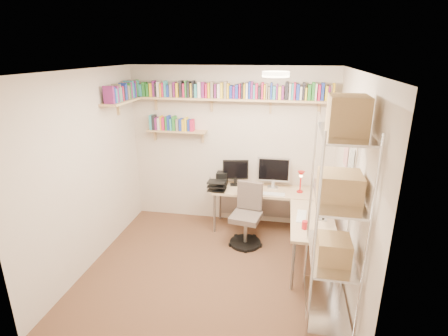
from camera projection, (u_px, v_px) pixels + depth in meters
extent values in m
plane|color=#4F2D22|center=(212.00, 270.00, 4.54)|extent=(3.20, 3.20, 0.00)
cube|color=#C5B2A0|center=(231.00, 147.00, 5.54)|extent=(3.20, 0.04, 2.50)
cube|color=#C5B2A0|center=(87.00, 172.00, 4.41)|extent=(0.04, 3.00, 2.50)
cube|color=#C5B2A0|center=(352.00, 189.00, 3.87)|extent=(0.04, 3.00, 2.50)
cube|color=#C5B2A0|center=(170.00, 246.00, 2.74)|extent=(3.20, 0.04, 2.50)
cube|color=white|center=(209.00, 71.00, 3.74)|extent=(3.20, 3.00, 0.04)
cube|color=silver|center=(346.00, 150.00, 4.29)|extent=(0.01, 0.30, 0.42)
cube|color=white|center=(351.00, 163.00, 3.93)|extent=(0.01, 0.28, 0.38)
cylinder|color=#FFEAC6|center=(276.00, 74.00, 3.82)|extent=(0.30, 0.30, 0.06)
cube|color=tan|center=(230.00, 99.00, 5.18)|extent=(3.05, 0.25, 0.03)
cube|color=tan|center=(124.00, 101.00, 5.03)|extent=(0.25, 1.00, 0.03)
cube|color=tan|center=(177.00, 131.00, 5.51)|extent=(0.95, 0.20, 0.02)
cube|color=tan|center=(155.00, 101.00, 5.46)|extent=(0.03, 0.20, 0.20)
cube|color=tan|center=(211.00, 103.00, 5.31)|extent=(0.03, 0.20, 0.20)
cube|color=tan|center=(271.00, 104.00, 5.16)|extent=(0.03, 0.20, 0.20)
cube|color=tan|center=(319.00, 106.00, 5.04)|extent=(0.03, 0.20, 0.20)
cube|color=#26742A|center=(136.00, 88.00, 5.38)|extent=(0.04, 0.12, 0.25)
cube|color=#7D6F5B|center=(139.00, 90.00, 5.38)|extent=(0.03, 0.12, 0.18)
cube|color=teal|center=(142.00, 90.00, 5.37)|extent=(0.04, 0.13, 0.18)
cube|color=#26742A|center=(145.00, 89.00, 5.36)|extent=(0.04, 0.13, 0.21)
cube|color=#26742A|center=(148.00, 90.00, 5.35)|extent=(0.04, 0.11, 0.19)
cube|color=gold|center=(152.00, 90.00, 5.34)|extent=(0.04, 0.14, 0.20)
cube|color=#6D1D5F|center=(154.00, 89.00, 5.33)|extent=(0.03, 0.13, 0.24)
cube|color=black|center=(157.00, 90.00, 5.33)|extent=(0.02, 0.13, 0.20)
cube|color=beige|center=(159.00, 89.00, 5.32)|extent=(0.04, 0.13, 0.22)
cube|color=gold|center=(162.00, 90.00, 5.32)|extent=(0.02, 0.14, 0.20)
cube|color=#C01944|center=(164.00, 90.00, 5.31)|extent=(0.02, 0.14, 0.21)
cube|color=teal|center=(166.00, 89.00, 5.30)|extent=(0.04, 0.11, 0.24)
cube|color=#1D3296|center=(169.00, 91.00, 5.30)|extent=(0.03, 0.12, 0.17)
cube|color=#7D6F5B|center=(172.00, 90.00, 5.29)|extent=(0.04, 0.11, 0.19)
cube|color=#6D1D5F|center=(175.00, 89.00, 5.28)|extent=(0.03, 0.11, 0.22)
cube|color=gold|center=(178.00, 90.00, 5.27)|extent=(0.04, 0.14, 0.21)
cube|color=black|center=(181.00, 89.00, 5.26)|extent=(0.04, 0.13, 0.24)
cube|color=#C01944|center=(184.00, 90.00, 5.25)|extent=(0.03, 0.12, 0.20)
cube|color=#26742A|center=(186.00, 89.00, 5.24)|extent=(0.02, 0.13, 0.25)
cube|color=black|center=(189.00, 89.00, 5.24)|extent=(0.04, 0.14, 0.23)
cube|color=yellow|center=(192.00, 90.00, 5.23)|extent=(0.02, 0.11, 0.21)
cube|color=black|center=(194.00, 89.00, 5.22)|extent=(0.02, 0.14, 0.25)
cube|color=teal|center=(196.00, 91.00, 5.22)|extent=(0.04, 0.13, 0.20)
cube|color=beige|center=(200.00, 90.00, 5.21)|extent=(0.04, 0.13, 0.23)
cube|color=#6D1D5F|center=(203.00, 90.00, 5.20)|extent=(0.04, 0.12, 0.23)
cube|color=#C01944|center=(207.00, 91.00, 5.20)|extent=(0.03, 0.14, 0.21)
cube|color=gold|center=(210.00, 90.00, 5.19)|extent=(0.03, 0.15, 0.22)
cube|color=#7D6F5B|center=(213.00, 90.00, 5.18)|extent=(0.04, 0.15, 0.23)
cube|color=#6D1D5F|center=(216.00, 91.00, 5.17)|extent=(0.03, 0.14, 0.20)
cube|color=beige|center=(219.00, 91.00, 5.16)|extent=(0.04, 0.12, 0.20)
cube|color=yellow|center=(222.00, 90.00, 5.15)|extent=(0.03, 0.14, 0.22)
cube|color=#7D6F5B|center=(226.00, 90.00, 5.14)|extent=(0.04, 0.12, 0.24)
cube|color=gold|center=(228.00, 91.00, 5.14)|extent=(0.03, 0.12, 0.21)
cube|color=#1D3296|center=(231.00, 92.00, 5.14)|extent=(0.04, 0.11, 0.18)
cube|color=#6D1D5F|center=(234.00, 92.00, 5.13)|extent=(0.03, 0.13, 0.18)
cube|color=#1D3296|center=(237.00, 91.00, 5.12)|extent=(0.04, 0.15, 0.20)
cube|color=#C01944|center=(240.00, 91.00, 5.11)|extent=(0.02, 0.14, 0.21)
cube|color=black|center=(242.00, 91.00, 5.10)|extent=(0.03, 0.14, 0.23)
cube|color=gold|center=(245.00, 91.00, 5.10)|extent=(0.02, 0.12, 0.21)
cube|color=beige|center=(247.00, 91.00, 5.09)|extent=(0.03, 0.14, 0.22)
cube|color=#1D3296|center=(250.00, 90.00, 5.08)|extent=(0.03, 0.11, 0.25)
cube|color=#6D1D5F|center=(252.00, 90.00, 5.08)|extent=(0.03, 0.11, 0.25)
cube|color=teal|center=(254.00, 92.00, 5.08)|extent=(0.03, 0.11, 0.20)
cube|color=#C01944|center=(257.00, 91.00, 5.07)|extent=(0.03, 0.12, 0.22)
cube|color=black|center=(260.00, 93.00, 5.07)|extent=(0.04, 0.12, 0.18)
cube|color=#C01944|center=(263.00, 91.00, 5.05)|extent=(0.03, 0.15, 0.23)
cube|color=gold|center=(265.00, 92.00, 5.05)|extent=(0.02, 0.15, 0.21)
cube|color=#7D6F5B|center=(267.00, 91.00, 5.04)|extent=(0.02, 0.12, 0.22)
cube|color=#7D6F5B|center=(269.00, 93.00, 5.05)|extent=(0.02, 0.13, 0.17)
cube|color=#1D3296|center=(271.00, 91.00, 5.03)|extent=(0.02, 0.13, 0.23)
cube|color=teal|center=(274.00, 93.00, 5.03)|extent=(0.04, 0.12, 0.19)
cube|color=#6D1D5F|center=(277.00, 92.00, 5.02)|extent=(0.02, 0.14, 0.22)
cube|color=yellow|center=(280.00, 93.00, 5.02)|extent=(0.04, 0.13, 0.18)
cube|color=#6D1D5F|center=(283.00, 93.00, 5.01)|extent=(0.03, 0.13, 0.19)
cube|color=black|center=(287.00, 91.00, 4.99)|extent=(0.04, 0.11, 0.25)
cube|color=beige|center=(290.00, 92.00, 4.99)|extent=(0.03, 0.14, 0.23)
cube|color=teal|center=(292.00, 92.00, 4.98)|extent=(0.03, 0.12, 0.23)
cube|color=#C01944|center=(295.00, 91.00, 4.97)|extent=(0.02, 0.13, 0.24)
cube|color=#1D3296|center=(298.00, 92.00, 4.97)|extent=(0.04, 0.11, 0.22)
cube|color=beige|center=(301.00, 93.00, 4.97)|extent=(0.03, 0.14, 0.19)
cube|color=black|center=(303.00, 91.00, 4.95)|extent=(0.04, 0.12, 0.24)
cube|color=yellow|center=(306.00, 94.00, 4.96)|extent=(0.02, 0.14, 0.17)
cube|color=#26742A|center=(309.00, 92.00, 4.94)|extent=(0.04, 0.14, 0.22)
cube|color=#26742A|center=(313.00, 91.00, 4.93)|extent=(0.04, 0.12, 0.25)
cube|color=beige|center=(316.00, 92.00, 4.93)|extent=(0.03, 0.11, 0.23)
cube|color=#C01944|center=(319.00, 92.00, 4.92)|extent=(0.03, 0.13, 0.22)
cube|color=#1D3296|center=(322.00, 92.00, 4.91)|extent=(0.04, 0.11, 0.24)
cube|color=yellow|center=(326.00, 93.00, 4.91)|extent=(0.03, 0.12, 0.20)
cube|color=#6D1D5F|center=(329.00, 93.00, 4.90)|extent=(0.02, 0.15, 0.20)
cube|color=#7D6F5B|center=(331.00, 93.00, 4.89)|extent=(0.02, 0.11, 0.22)
cube|color=gold|center=(333.00, 92.00, 4.89)|extent=(0.02, 0.14, 0.24)
cube|color=#6D1D5F|center=(109.00, 95.00, 4.59)|extent=(0.14, 0.04, 0.23)
cube|color=#1D3296|center=(111.00, 95.00, 4.64)|extent=(0.14, 0.03, 0.21)
cube|color=teal|center=(112.00, 96.00, 4.68)|extent=(0.14, 0.03, 0.19)
cube|color=#6D1D5F|center=(114.00, 94.00, 4.71)|extent=(0.13, 0.04, 0.22)
cube|color=teal|center=(115.00, 95.00, 4.76)|extent=(0.14, 0.03, 0.18)
cube|color=#7D6F5B|center=(116.00, 93.00, 4.79)|extent=(0.13, 0.03, 0.24)
cube|color=teal|center=(118.00, 94.00, 4.83)|extent=(0.12, 0.03, 0.19)
cube|color=#C01944|center=(119.00, 93.00, 4.86)|extent=(0.14, 0.03, 0.20)
cube|color=black|center=(120.00, 94.00, 4.90)|extent=(0.13, 0.03, 0.19)
cube|color=#1D3296|center=(122.00, 92.00, 4.94)|extent=(0.14, 0.04, 0.21)
cube|color=#1D3296|center=(123.00, 91.00, 4.98)|extent=(0.12, 0.03, 0.23)
cube|color=#7D6F5B|center=(125.00, 92.00, 5.03)|extent=(0.14, 0.04, 0.19)
cube|color=#26742A|center=(126.00, 91.00, 5.07)|extent=(0.14, 0.03, 0.23)
cube|color=#6D1D5F|center=(127.00, 90.00, 5.11)|extent=(0.14, 0.04, 0.23)
cube|color=teal|center=(129.00, 89.00, 5.16)|extent=(0.14, 0.04, 0.25)
cube|color=#1D3296|center=(131.00, 90.00, 5.21)|extent=(0.15, 0.04, 0.21)
cube|color=#6D1D5F|center=(132.00, 89.00, 5.25)|extent=(0.14, 0.04, 0.24)
cube|color=#26742A|center=(133.00, 89.00, 5.30)|extent=(0.14, 0.04, 0.22)
cube|color=teal|center=(135.00, 89.00, 5.34)|extent=(0.15, 0.04, 0.23)
cube|color=#6D1D5F|center=(136.00, 90.00, 5.39)|extent=(0.12, 0.03, 0.18)
cube|color=teal|center=(152.00, 122.00, 5.54)|extent=(0.04, 0.13, 0.23)
cube|color=black|center=(154.00, 122.00, 5.53)|extent=(0.04, 0.13, 0.23)
cube|color=#6D1D5F|center=(157.00, 123.00, 5.53)|extent=(0.03, 0.14, 0.19)
cube|color=beige|center=(159.00, 124.00, 5.52)|extent=(0.04, 0.11, 0.19)
cube|color=gold|center=(162.00, 123.00, 5.51)|extent=(0.02, 0.12, 0.22)
cube|color=#C01944|center=(164.00, 123.00, 5.51)|extent=(0.04, 0.13, 0.20)
cube|color=#26742A|center=(167.00, 123.00, 5.50)|extent=(0.03, 0.14, 0.21)
cube|color=#1D3296|center=(169.00, 123.00, 5.49)|extent=(0.03, 0.12, 0.23)
cube|color=teal|center=(172.00, 124.00, 5.49)|extent=(0.03, 0.14, 0.18)
cube|color=#26742A|center=(175.00, 123.00, 5.47)|extent=(0.04, 0.13, 0.22)
cube|color=#7D6F5B|center=(178.00, 125.00, 5.47)|extent=(0.04, 0.13, 0.18)
cube|color=#1D3296|center=(181.00, 125.00, 5.46)|extent=(0.04, 0.13, 0.19)
cube|color=gold|center=(184.00, 125.00, 5.45)|extent=(0.04, 0.14, 0.18)
cube|color=yellow|center=(187.00, 124.00, 5.44)|extent=(0.03, 0.13, 0.21)
cube|color=#1D3296|center=(189.00, 125.00, 5.44)|extent=(0.04, 0.11, 0.18)
cube|color=#C01944|center=(192.00, 125.00, 5.43)|extent=(0.04, 0.14, 0.18)
cube|color=tan|center=(269.00, 191.00, 5.36)|extent=(1.73, 0.55, 0.04)
cube|color=tan|center=(312.00, 220.00, 4.44)|extent=(0.55, 1.18, 0.04)
cylinder|color=gray|center=(214.00, 213.00, 5.39)|extent=(0.04, 0.04, 0.64)
cylinder|color=gray|center=(220.00, 201.00, 5.82)|extent=(0.04, 0.04, 0.64)
cylinder|color=gray|center=(321.00, 209.00, 5.54)|extent=(0.04, 0.04, 0.64)
cylinder|color=gray|center=(293.00, 266.00, 4.07)|extent=(0.04, 0.04, 0.64)
cylinder|color=gray|center=(333.00, 270.00, 4.00)|extent=(0.04, 0.04, 0.64)
cube|color=gray|center=(270.00, 202.00, 5.67)|extent=(1.64, 0.02, 0.50)
cube|color=silver|center=(274.00, 169.00, 5.35)|extent=(0.50, 0.03, 0.38)
cube|color=black|center=(274.00, 170.00, 5.33)|extent=(0.45, 0.00, 0.33)
cube|color=black|center=(236.00, 170.00, 5.46)|extent=(0.40, 0.03, 0.31)
cube|color=black|center=(325.00, 198.00, 4.36)|extent=(0.03, 0.53, 0.35)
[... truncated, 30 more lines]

